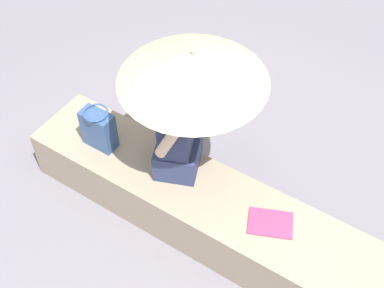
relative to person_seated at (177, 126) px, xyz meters
The scene contains 6 objects.
ground_plane 0.85m from the person_seated, 160.96° to the left, with size 14.00×14.00×0.00m, color slate.
stone_bench 0.66m from the person_seated, 160.96° to the left, with size 2.69×0.54×0.41m, color gray.
person_seated is the anchor object (origin of this frame).
parasol 0.47m from the person_seated, 131.73° to the right, with size 0.91×0.91×0.98m.
handbag_black 0.63m from the person_seated, 13.55° to the left, with size 0.23×0.18×0.32m.
magazine 0.85m from the person_seated, behind, with size 0.28×0.20×0.01m, color #D83866.
Camera 1 is at (-1.01, 1.74, 3.16)m, focal length 47.94 mm.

